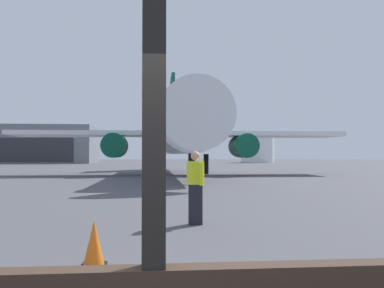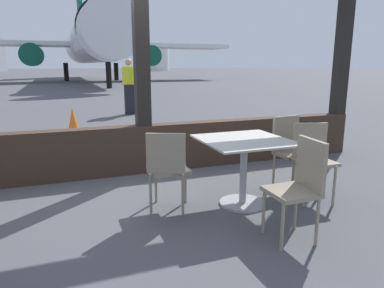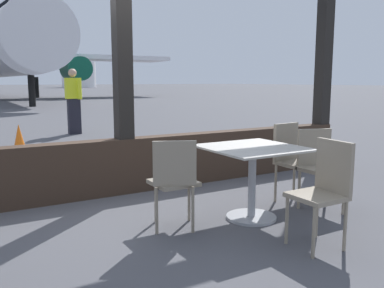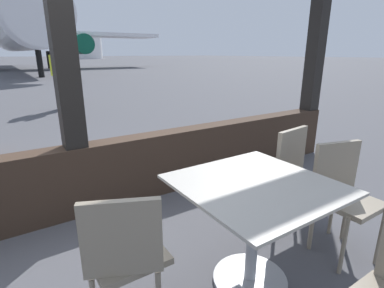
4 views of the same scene
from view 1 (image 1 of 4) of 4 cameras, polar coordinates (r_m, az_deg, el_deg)
name	(u,v)px [view 1 (image 1 of 4)]	position (r m, az deg, el deg)	size (l,w,h in m)	color
ground_plane	(154,171)	(43.57, -5.29, -3.68)	(220.00, 220.00, 0.00)	#4C4C51
window_frame	(153,198)	(3.56, -5.36, -7.50)	(7.28, 0.24, 3.68)	#38281E
airplane	(179,130)	(33.88, -1.76, 1.89)	(27.03, 29.54, 10.63)	silver
ground_crew_worker	(195,186)	(9.84, 0.45, -5.89)	(0.40, 0.51, 1.74)	black
traffic_cone	(94,244)	(6.46, -13.44, -13.34)	(0.36, 0.36, 0.68)	orange
distant_hangar	(47,145)	(88.88, -19.41, -0.10)	(19.16, 15.01, 7.42)	slate
fuel_storage_tank	(257,150)	(89.49, 9.04, -0.84)	(7.08, 7.08, 5.35)	white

